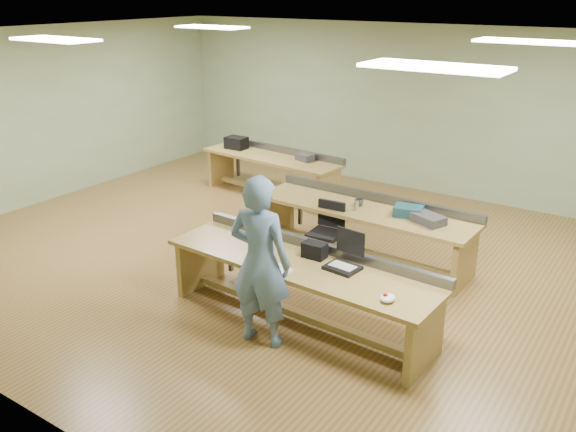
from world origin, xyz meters
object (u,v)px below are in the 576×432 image
(workbench_front, at_px, (301,276))
(drinks_can, at_px, (356,206))
(task_chair, at_px, (326,242))
(workbench_mid, at_px, (365,220))
(mug, at_px, (359,203))
(parts_bin_grey, at_px, (428,219))
(laptop_base, at_px, (343,268))
(parts_bin_teal, at_px, (408,211))
(camera_bag, at_px, (315,250))
(workbench_back, at_px, (272,166))
(person, at_px, (260,262))

(workbench_front, relative_size, drinks_can, 26.47)
(task_chair, bearing_deg, workbench_mid, 50.53)
(task_chair, height_order, drinks_can, drinks_can)
(mug, bearing_deg, parts_bin_grey, -4.86)
(laptop_base, bearing_deg, parts_bin_grey, 88.06)
(workbench_mid, xyz_separation_m, drinks_can, (-0.06, -0.16, 0.25))
(laptop_base, relative_size, parts_bin_teal, 0.95)
(laptop_base, height_order, mug, mug)
(camera_bag, xyz_separation_m, mug, (-0.39, 1.80, -0.04))
(workbench_back, xyz_separation_m, laptop_base, (3.33, -3.39, 0.22))
(workbench_front, bearing_deg, workbench_mid, 98.97)
(parts_bin_grey, xyz_separation_m, drinks_can, (-0.99, -0.09, 0.01))
(workbench_mid, relative_size, workbench_back, 1.14)
(laptop_base, bearing_deg, camera_bag, 172.82)
(workbench_front, height_order, parts_bin_teal, parts_bin_teal)
(camera_bag, relative_size, parts_bin_teal, 0.70)
(workbench_back, height_order, task_chair, task_chair)
(parts_bin_teal, height_order, drinks_can, parts_bin_teal)
(workbench_mid, xyz_separation_m, mug, (-0.11, 0.01, 0.24))
(workbench_back, distance_m, mug, 2.95)
(parts_bin_teal, relative_size, parts_bin_grey, 0.89)
(workbench_mid, relative_size, mug, 25.43)
(workbench_back, height_order, drinks_can, drinks_can)
(workbench_mid, bearing_deg, parts_bin_grey, -3.07)
(workbench_mid, distance_m, task_chair, 0.63)
(person, height_order, laptop_base, person)
(workbench_back, bearing_deg, parts_bin_teal, -19.89)
(task_chair, distance_m, parts_bin_teal, 1.19)
(workbench_back, relative_size, laptop_base, 7.90)
(workbench_back, bearing_deg, drinks_can, -28.52)
(person, relative_size, parts_bin_grey, 4.50)
(drinks_can, bearing_deg, camera_bag, -78.14)
(parts_bin_grey, bearing_deg, workbench_front, -111.00)
(camera_bag, xyz_separation_m, parts_bin_grey, (0.65, 1.72, -0.03))
(parts_bin_teal, xyz_separation_m, mug, (-0.72, -0.03, -0.02))
(workbench_mid, height_order, camera_bag, camera_bag)
(drinks_can, bearing_deg, workbench_front, -81.34)
(parts_bin_grey, bearing_deg, camera_bag, -110.84)
(parts_bin_teal, bearing_deg, parts_bin_grey, -19.72)
(person, bearing_deg, laptop_base, -141.64)
(camera_bag, bearing_deg, mug, 101.07)
(workbench_front, bearing_deg, laptop_base, 11.10)
(parts_bin_teal, bearing_deg, person, -101.60)
(parts_bin_teal, distance_m, drinks_can, 0.70)
(laptop_base, xyz_separation_m, parts_bin_grey, (0.24, 1.81, 0.04))
(workbench_mid, relative_size, camera_bag, 12.13)
(workbench_front, bearing_deg, drinks_can, 101.34)
(workbench_front, height_order, person, person)
(workbench_mid, height_order, person, person)
(workbench_back, height_order, parts_bin_grey, parts_bin_grey)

